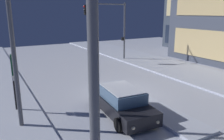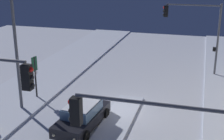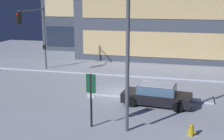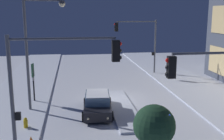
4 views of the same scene
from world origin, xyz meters
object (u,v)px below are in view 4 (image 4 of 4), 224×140
at_px(car_near, 97,103).
at_px(parking_info_sign, 33,78).
at_px(traffic_light_corner_near_right, 55,76).
at_px(fire_hydrant, 26,124).
at_px(decorated_tree_median, 154,126).
at_px(traffic_light_corner_far_left, 140,37).
at_px(street_lamp_arched, 37,40).

relative_size(car_near, parking_info_sign, 1.53).
height_order(traffic_light_corner_near_right, parking_info_sign, traffic_light_corner_near_right).
distance_m(fire_hydrant, parking_info_sign, 5.65).
bearing_deg(decorated_tree_median, fire_hydrant, -122.84).
xyz_separation_m(traffic_light_corner_near_right, fire_hydrant, (-4.00, -2.18, -3.89)).
relative_size(car_near, fire_hydrant, 6.17).
height_order(traffic_light_corner_near_right, decorated_tree_median, traffic_light_corner_near_right).
bearing_deg(car_near, parking_info_sign, -118.26).
distance_m(traffic_light_corner_far_left, fire_hydrant, 18.35).
distance_m(car_near, traffic_light_corner_far_left, 14.01).
bearing_deg(traffic_light_corner_near_right, street_lamp_arched, 102.46).
bearing_deg(car_near, traffic_light_corner_near_right, -16.95).
distance_m(traffic_light_corner_near_right, parking_info_sign, 9.93).
bearing_deg(street_lamp_arched, traffic_light_corner_far_left, 44.56).
bearing_deg(parking_info_sign, fire_hydrant, -78.86).
xyz_separation_m(traffic_light_corner_far_left, fire_hydrant, (14.38, -10.68, -3.98)).
bearing_deg(car_near, fire_hydrant, -59.40).
relative_size(car_near, traffic_light_corner_far_left, 0.77).
distance_m(car_near, street_lamp_arched, 6.23).
xyz_separation_m(traffic_light_corner_near_right, street_lamp_arched, (-7.41, -1.64, 0.97)).
bearing_deg(traffic_light_corner_far_left, car_near, 63.59).
bearing_deg(street_lamp_arched, parking_info_sign, 106.91).
xyz_separation_m(car_near, street_lamp_arched, (-1.15, -4.13, 4.52)).
relative_size(traffic_light_corner_far_left, street_lamp_arched, 0.78).
bearing_deg(traffic_light_corner_near_right, decorated_tree_median, -5.11).
bearing_deg(fire_hydrant, decorated_tree_median, 57.16).
xyz_separation_m(street_lamp_arched, fire_hydrant, (3.42, -0.54, -4.86)).
bearing_deg(parking_info_sign, traffic_light_corner_near_right, -66.63).
height_order(traffic_light_corner_near_right, traffic_light_corner_far_left, traffic_light_corner_far_left).
bearing_deg(traffic_light_corner_near_right, parking_info_sign, 104.00).
relative_size(car_near, street_lamp_arched, 0.60).
xyz_separation_m(fire_hydrant, decorated_tree_median, (4.42, 6.84, 1.33)).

